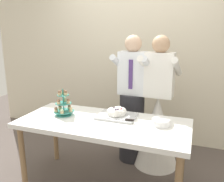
{
  "coord_description": "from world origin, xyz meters",
  "views": [
    {
      "loc": [
        0.89,
        -2.17,
        1.7
      ],
      "look_at": [
        0.05,
        0.15,
        1.07
      ],
      "focal_mm": 37.83,
      "sensor_mm": 36.0,
      "label": 1
    }
  ],
  "objects_px": {
    "person_bride": "(157,122)",
    "person_groom": "(132,107)",
    "dessert_table": "(103,128)",
    "plate_stack": "(161,122)",
    "cupcake_stand": "(64,105)",
    "main_cake_tray": "(117,113)"
  },
  "relations": [
    {
      "from": "dessert_table",
      "to": "main_cake_tray",
      "type": "xyz_separation_m",
      "value": [
        0.1,
        0.17,
        0.12
      ]
    },
    {
      "from": "person_groom",
      "to": "person_bride",
      "type": "height_order",
      "value": "same"
    },
    {
      "from": "plate_stack",
      "to": "person_groom",
      "type": "distance_m",
      "value": 0.74
    },
    {
      "from": "dessert_table",
      "to": "plate_stack",
      "type": "distance_m",
      "value": 0.61
    },
    {
      "from": "dessert_table",
      "to": "person_bride",
      "type": "relative_size",
      "value": 1.08
    },
    {
      "from": "plate_stack",
      "to": "dessert_table",
      "type": "bearing_deg",
      "value": -170.47
    },
    {
      "from": "person_bride",
      "to": "person_groom",
      "type": "bearing_deg",
      "value": 177.18
    },
    {
      "from": "plate_stack",
      "to": "person_groom",
      "type": "height_order",
      "value": "person_groom"
    },
    {
      "from": "dessert_table",
      "to": "main_cake_tray",
      "type": "relative_size",
      "value": 4.14
    },
    {
      "from": "plate_stack",
      "to": "person_bride",
      "type": "relative_size",
      "value": 0.11
    },
    {
      "from": "main_cake_tray",
      "to": "person_groom",
      "type": "bearing_deg",
      "value": 85.58
    },
    {
      "from": "cupcake_stand",
      "to": "person_bride",
      "type": "bearing_deg",
      "value": 32.93
    },
    {
      "from": "cupcake_stand",
      "to": "dessert_table",
      "type": "bearing_deg",
      "value": -3.79
    },
    {
      "from": "person_bride",
      "to": "dessert_table",
      "type": "bearing_deg",
      "value": -125.84
    },
    {
      "from": "dessert_table",
      "to": "plate_stack",
      "type": "bearing_deg",
      "value": 9.53
    },
    {
      "from": "dessert_table",
      "to": "plate_stack",
      "type": "height_order",
      "value": "plate_stack"
    },
    {
      "from": "plate_stack",
      "to": "person_bride",
      "type": "distance_m",
      "value": 0.61
    },
    {
      "from": "person_groom",
      "to": "main_cake_tray",
      "type": "bearing_deg",
      "value": -94.42
    },
    {
      "from": "main_cake_tray",
      "to": "plate_stack",
      "type": "relative_size",
      "value": 2.34
    },
    {
      "from": "cupcake_stand",
      "to": "person_groom",
      "type": "height_order",
      "value": "person_groom"
    },
    {
      "from": "dessert_table",
      "to": "person_groom",
      "type": "height_order",
      "value": "person_groom"
    },
    {
      "from": "cupcake_stand",
      "to": "plate_stack",
      "type": "height_order",
      "value": "cupcake_stand"
    }
  ]
}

